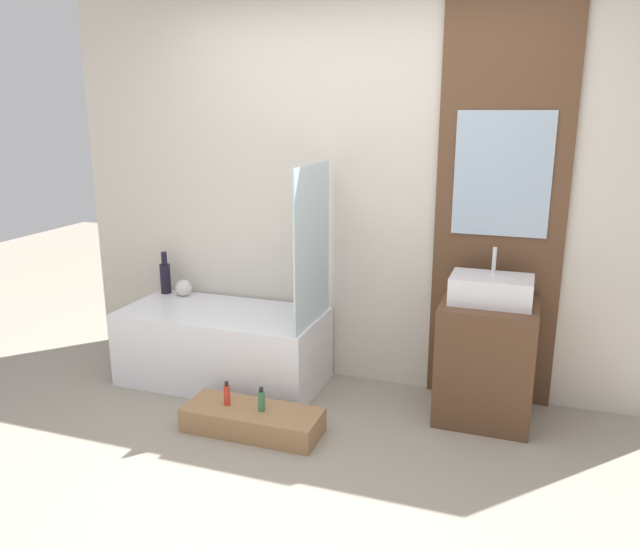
{
  "coord_description": "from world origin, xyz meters",
  "views": [
    {
      "loc": [
        1.07,
        -2.34,
        1.82
      ],
      "look_at": [
        -0.0,
        0.72,
        0.95
      ],
      "focal_mm": 35.0,
      "sensor_mm": 36.0,
      "label": 1
    }
  ],
  "objects_px": {
    "wooden_step_bench": "(253,420)",
    "vase_tall_dark": "(165,276)",
    "sink": "(491,289)",
    "vase_round_light": "(184,288)",
    "bottle_soap_primary": "(227,394)",
    "bottle_soap_secondary": "(261,400)",
    "bathtub": "(224,346)"
  },
  "relations": [
    {
      "from": "vase_round_light",
      "to": "bottle_soap_secondary",
      "type": "bearing_deg",
      "value": -39.52
    },
    {
      "from": "bathtub",
      "to": "bottle_soap_secondary",
      "type": "relative_size",
      "value": 9.46
    },
    {
      "from": "wooden_step_bench",
      "to": "bottle_soap_secondary",
      "type": "relative_size",
      "value": 5.6
    },
    {
      "from": "sink",
      "to": "vase_tall_dark",
      "type": "xyz_separation_m",
      "value": [
        -2.32,
        0.19,
        -0.18
      ]
    },
    {
      "from": "bottle_soap_primary",
      "to": "wooden_step_bench",
      "type": "bearing_deg",
      "value": 0.0
    },
    {
      "from": "wooden_step_bench",
      "to": "bottle_soap_primary",
      "type": "xyz_separation_m",
      "value": [
        -0.16,
        0.0,
        0.14
      ]
    },
    {
      "from": "bathtub",
      "to": "sink",
      "type": "relative_size",
      "value": 2.93
    },
    {
      "from": "sink",
      "to": "bottle_soap_secondary",
      "type": "relative_size",
      "value": 3.23
    },
    {
      "from": "sink",
      "to": "vase_round_light",
      "type": "distance_m",
      "value": 2.18
    },
    {
      "from": "sink",
      "to": "wooden_step_bench",
      "type": "bearing_deg",
      "value": -152.93
    },
    {
      "from": "bathtub",
      "to": "wooden_step_bench",
      "type": "xyz_separation_m",
      "value": [
        0.48,
        -0.58,
        -0.18
      ]
    },
    {
      "from": "wooden_step_bench",
      "to": "bottle_soap_secondary",
      "type": "bearing_deg",
      "value": 0.0
    },
    {
      "from": "bathtub",
      "to": "bottle_soap_secondary",
      "type": "bearing_deg",
      "value": -46.78
    },
    {
      "from": "sink",
      "to": "bottle_soap_secondary",
      "type": "bearing_deg",
      "value": -151.76
    },
    {
      "from": "sink",
      "to": "vase_round_light",
      "type": "height_order",
      "value": "sink"
    },
    {
      "from": "wooden_step_bench",
      "to": "vase_tall_dark",
      "type": "xyz_separation_m",
      "value": [
        -1.07,
        0.82,
        0.56
      ]
    },
    {
      "from": "vase_tall_dark",
      "to": "wooden_step_bench",
      "type": "bearing_deg",
      "value": -37.48
    },
    {
      "from": "bathtub",
      "to": "vase_round_light",
      "type": "xyz_separation_m",
      "value": [
        -0.43,
        0.22,
        0.31
      ]
    },
    {
      "from": "wooden_step_bench",
      "to": "vase_tall_dark",
      "type": "distance_m",
      "value": 1.46
    },
    {
      "from": "wooden_step_bench",
      "to": "sink",
      "type": "relative_size",
      "value": 1.73
    },
    {
      "from": "bathtub",
      "to": "vase_tall_dark",
      "type": "xyz_separation_m",
      "value": [
        -0.59,
        0.24,
        0.38
      ]
    },
    {
      "from": "vase_tall_dark",
      "to": "bottle_soap_secondary",
      "type": "height_order",
      "value": "vase_tall_dark"
    },
    {
      "from": "vase_tall_dark",
      "to": "bottle_soap_secondary",
      "type": "relative_size",
      "value": 2.16
    },
    {
      "from": "bathtub",
      "to": "bottle_soap_primary",
      "type": "distance_m",
      "value": 0.67
    },
    {
      "from": "bottle_soap_primary",
      "to": "vase_tall_dark",
      "type": "bearing_deg",
      "value": 137.97
    },
    {
      "from": "wooden_step_bench",
      "to": "bathtub",
      "type": "bearing_deg",
      "value": 129.89
    },
    {
      "from": "bathtub",
      "to": "bottle_soap_primary",
      "type": "relative_size",
      "value": 9.3
    },
    {
      "from": "sink",
      "to": "bathtub",
      "type": "bearing_deg",
      "value": -178.14
    },
    {
      "from": "vase_tall_dark",
      "to": "bottle_soap_primary",
      "type": "relative_size",
      "value": 2.12
    },
    {
      "from": "vase_round_light",
      "to": "vase_tall_dark",
      "type": "bearing_deg",
      "value": 172.27
    },
    {
      "from": "vase_tall_dark",
      "to": "vase_round_light",
      "type": "height_order",
      "value": "vase_tall_dark"
    },
    {
      "from": "wooden_step_bench",
      "to": "sink",
      "type": "distance_m",
      "value": 1.58
    }
  ]
}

